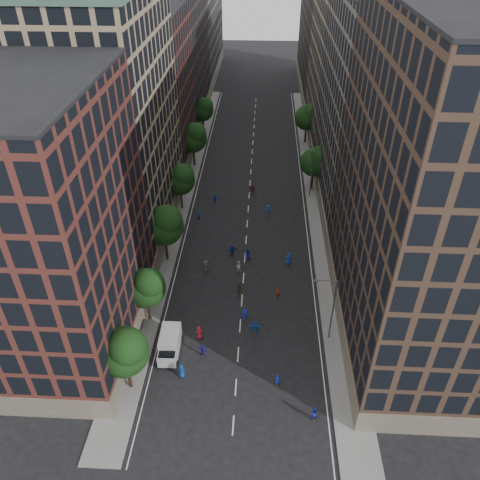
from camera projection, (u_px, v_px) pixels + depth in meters
The scene contains 41 objects.
ground at pixel (248, 210), 78.76m from camera, with size 240.00×240.00×0.00m, color black.
sidewalk_left at pixel (184, 186), 85.28m from camera, with size 4.00×105.00×0.15m, color slate.
sidewalk_right at pixel (316, 190), 84.28m from camera, with size 4.00×105.00×0.15m, color slate.
bldg_left_a at pixel (52, 233), 47.29m from camera, with size 14.00×22.00×30.00m, color #562721.
bldg_left_b at pixel (113, 123), 65.54m from camera, with size 14.00×26.00×34.00m, color #988263.
bldg_left_c at pixel (149, 91), 85.91m from camera, with size 14.00×20.00×28.00m, color #562721.
bldg_left_d at pixel (171, 47), 104.16m from camera, with size 14.00×28.00×32.00m, color #322721.
bldg_left_e at pixel (192, 28), 133.43m from camera, with size 14.00×40.00×26.00m, color #675E55.
bldg_right_a at pixel (429, 197), 47.19m from camera, with size 14.00×30.00×36.00m, color #433024.
bldg_right_b at pixel (374, 109), 71.53m from camera, with size 14.00×28.00×33.00m, color #675E55.
bldg_right_c at pixel (350, 55), 92.80m from camera, with size 14.00×26.00×35.00m, color #988263.
bldg_right_d at pixel (331, 32), 120.96m from camera, with size 14.00×40.00×30.00m, color #433024.
tree_left_0 at pixel (125, 351), 46.47m from camera, with size 5.20×5.20×8.83m.
tree_left_1 at pixel (147, 287), 54.81m from camera, with size 4.80×4.80×8.21m.
tree_left_2 at pixel (165, 224), 64.02m from camera, with size 5.60×5.60×9.45m.
tree_left_3 at pixel (181, 179), 75.69m from camera, with size 5.00×5.00×8.58m.
tree_left_4 at pixel (194, 137), 88.46m from camera, with size 5.40×5.40×9.08m.
tree_left_5 at pixel (203, 109), 101.67m from camera, with size 4.80×4.80×8.33m.
tree_right_a at pixel (315, 161), 81.34m from camera, with size 5.00×5.00×8.39m.
tree_right_b at pixel (308, 116), 97.33m from camera, with size 5.20×5.20×8.83m.
streetlamp_near at pixel (331, 307), 52.64m from camera, with size 2.64×0.22×9.06m.
streetlamp_far at pixel (311, 171), 79.34m from camera, with size 2.64×0.22×9.06m.
cargo_van at pixel (170, 344), 53.14m from camera, with size 2.40×4.96×2.61m.
skater_0 at pixel (182, 371), 50.60m from camera, with size 0.90×0.58×1.83m, color navy.
skater_1 at pixel (277, 380), 49.74m from camera, with size 0.61×0.40×1.67m, color #162CB6.
skater_2 at pixel (313, 413), 46.50m from camera, with size 0.83×0.65×1.71m, color #1621B4.
skater_3 at pixel (245, 315), 57.50m from camera, with size 1.14×0.66×1.77m, color #141BA8.
skater_4 at pixel (203, 350), 53.06m from camera, with size 0.98×0.41×1.67m, color #1916B4.
skater_5 at pixel (255, 328), 55.82m from camera, with size 1.68×0.54×1.81m, color blue.
skater_6 at pixel (199, 333), 55.14m from camera, with size 0.89×0.58×1.82m, color #A41B2B.
skater_7 at pixel (278, 293), 61.00m from camera, with size 0.55×0.36×1.52m, color maroon.
skater_8 at pixel (238, 267), 65.24m from camera, with size 0.84×0.65×1.73m, color beige.
skater_9 at pixel (206, 266), 65.36m from camera, with size 1.12×0.64×1.73m, color #46474C.
skater_10 at pixel (240, 288), 61.58m from camera, with size 0.98×0.41×1.67m, color #1B5C24.
skater_11 at pixel (232, 250), 68.27m from camera, with size 1.61×0.51×1.73m, color #1432A5.
skater_12 at pixel (288, 259), 66.64m from camera, with size 0.84×0.55×1.72m, color #1633BA.
skater_13 at pixel (198, 216), 75.72m from camera, with size 0.64×0.42×1.76m, color navy.
skater_14 at pixel (247, 255), 67.28m from camera, with size 0.90×0.70×1.85m, color #1425A5.
skater_15 at pixel (268, 210), 77.24m from camera, with size 1.16×0.67×1.79m, color #154DAD.
skater_16 at pixel (215, 200), 79.81m from camera, with size 1.05×0.44×1.80m, color #1637B4.
skater_17 at pixel (252, 189), 82.85m from camera, with size 1.63×0.52×1.75m, color maroon.
Camera 1 is at (2.05, -26.72, 42.11)m, focal length 35.00 mm.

